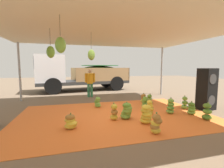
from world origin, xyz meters
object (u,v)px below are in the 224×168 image
banana_bunch_7 (192,109)px  banana_bunch_11 (150,108)px  banana_bunch_0 (207,112)px  banana_bunch_13 (71,122)px  banana_bunch_1 (146,115)px  banana_bunch_9 (127,111)px  banana_bunch_2 (98,102)px  banana_bunch_10 (114,113)px  banana_bunch_12 (170,107)px  cargo_truck_main (80,74)px  banana_bunch_4 (145,102)px  banana_bunch_5 (144,98)px  worker_0 (90,81)px  speaker_stack (207,89)px  banana_bunch_6 (156,124)px  banana_bunch_3 (185,103)px  banana_bunch_8 (150,100)px

banana_bunch_7 → banana_bunch_11: 1.43m
banana_bunch_0 → banana_bunch_13: 4.08m
banana_bunch_1 → banana_bunch_9: (-0.40, 0.52, -0.02)m
banana_bunch_2 → banana_bunch_10: (0.24, -1.68, 0.04)m
banana_bunch_9 → banana_bunch_12: 1.67m
banana_bunch_9 → cargo_truck_main: 6.80m
banana_bunch_1 → banana_bunch_4: bearing=64.4°
banana_bunch_9 → banana_bunch_13: banana_bunch_9 is taller
banana_bunch_5 → worker_0: (-2.25, 1.98, 0.70)m
banana_bunch_12 → cargo_truck_main: cargo_truck_main is taller
banana_bunch_4 → speaker_stack: size_ratio=0.31×
banana_bunch_13 → speaker_stack: 5.14m
banana_bunch_5 → banana_bunch_10: 2.84m
banana_bunch_10 → speaker_stack: size_ratio=0.34×
banana_bunch_4 → banana_bunch_10: banana_bunch_10 is taller
banana_bunch_5 → worker_0: bearing=138.7°
banana_bunch_6 → banana_bunch_10: bearing=121.0°
cargo_truck_main → speaker_stack: cargo_truck_main is taller
banana_bunch_7 → worker_0: (-2.99, 4.12, 0.69)m
banana_bunch_5 → banana_bunch_13: bearing=-143.9°
banana_bunch_1 → banana_bunch_7: banana_bunch_1 is taller
banana_bunch_0 → banana_bunch_5: size_ratio=1.25×
banana_bunch_3 → banana_bunch_8: 1.42m
banana_bunch_9 → banana_bunch_12: (1.67, 0.14, 0.01)m
banana_bunch_9 → speaker_stack: 3.42m
banana_bunch_10 → banana_bunch_11: bearing=10.2°
banana_bunch_1 → cargo_truck_main: (-1.46, 7.16, 0.93)m
banana_bunch_3 → banana_bunch_13: 4.38m
banana_bunch_8 → banana_bunch_9: size_ratio=0.86×
banana_bunch_1 → banana_bunch_12: bearing=27.4°
banana_bunch_6 → banana_bunch_13: size_ratio=1.26×
banana_bunch_0 → banana_bunch_9: bearing=163.7°
banana_bunch_0 → banana_bunch_8: (-0.70, 2.33, -0.04)m
banana_bunch_4 → banana_bunch_8: bearing=46.3°
banana_bunch_1 → banana_bunch_11: size_ratio=1.10×
banana_bunch_9 → cargo_truck_main: size_ratio=0.09×
banana_bunch_6 → banana_bunch_11: size_ratio=0.99×
banana_bunch_4 → speaker_stack: speaker_stack is taller
speaker_stack → banana_bunch_3: bearing=162.9°
banana_bunch_0 → banana_bunch_3: bearing=79.8°
banana_bunch_0 → cargo_truck_main: bearing=115.0°
banana_bunch_4 → banana_bunch_6: banana_bunch_6 is taller
banana_bunch_7 → banana_bunch_13: bearing=-176.5°
banana_bunch_3 → banana_bunch_10: (-3.00, -0.57, 0.01)m
banana_bunch_3 → speaker_stack: speaker_stack is taller
banana_bunch_2 → banana_bunch_12: bearing=-33.7°
banana_bunch_1 → banana_bunch_2: 2.43m
banana_bunch_12 → worker_0: (-2.34, 3.87, 0.63)m
banana_bunch_0 → banana_bunch_6: 2.12m
banana_bunch_6 → speaker_stack: (3.05, 1.53, 0.55)m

